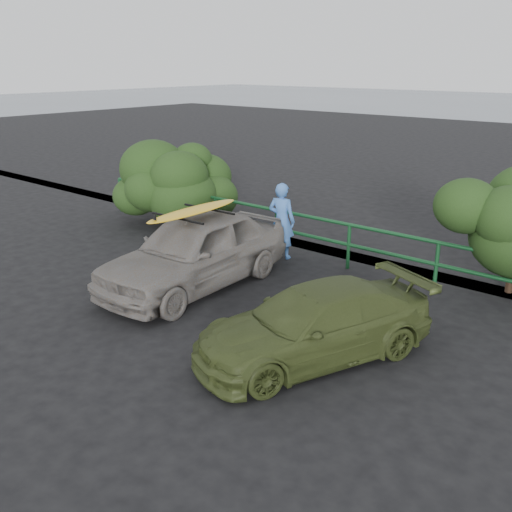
{
  "coord_description": "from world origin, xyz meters",
  "views": [
    {
      "loc": [
        7.02,
        -5.42,
        4.34
      ],
      "look_at": [
        1.0,
        1.82,
        1.12
      ],
      "focal_mm": 40.0,
      "sensor_mm": 36.0,
      "label": 1
    }
  ],
  "objects": [
    {
      "name": "olive_vehicle",
      "position": [
        2.67,
        1.2,
        0.56
      ],
      "size": [
        2.93,
        4.14,
        1.11
      ],
      "primitive_type": "imported",
      "rotation": [
        0.0,
        0.0,
        -0.4
      ],
      "color": "#3A461F",
      "rests_on": "ground"
    },
    {
      "name": "shrub_left",
      "position": [
        -4.8,
        5.4,
        1.17
      ],
      "size": [
        3.2,
        2.4,
        2.34
      ],
      "primitive_type": null,
      "color": "#213B15",
      "rests_on": "ground"
    },
    {
      "name": "man",
      "position": [
        -0.59,
        4.66,
        0.88
      ],
      "size": [
        0.72,
        0.55,
        1.77
      ],
      "primitive_type": "imported",
      "rotation": [
        0.0,
        0.0,
        3.35
      ],
      "color": "#3E6EBC",
      "rests_on": "ground"
    },
    {
      "name": "sedan",
      "position": [
        -0.84,
        2.13,
        0.75
      ],
      "size": [
        1.93,
        4.46,
        1.5
      ],
      "primitive_type": "imported",
      "rotation": [
        0.0,
        0.0,
        0.04
      ],
      "color": "slate",
      "rests_on": "ground"
    },
    {
      "name": "ground",
      "position": [
        0.0,
        0.0,
        0.0
      ],
      "size": [
        80.0,
        80.0,
        0.0
      ],
      "primitive_type": "plane",
      "color": "black"
    },
    {
      "name": "surfboard",
      "position": [
        -0.84,
        2.13,
        1.58
      ],
      "size": [
        0.59,
        2.44,
        0.07
      ],
      "primitive_type": "ellipsoid",
      "rotation": [
        0.0,
        0.0,
        0.04
      ],
      "color": "gold",
      "rests_on": "roof_rack"
    },
    {
      "name": "roof_rack",
      "position": [
        -0.84,
        2.13,
        1.52
      ],
      "size": [
        1.37,
        0.99,
        0.04
      ],
      "primitive_type": null,
      "rotation": [
        0.0,
        0.0,
        0.04
      ],
      "color": "black",
      "rests_on": "sedan"
    },
    {
      "name": "guardrail",
      "position": [
        0.0,
        5.0,
        0.52
      ],
      "size": [
        14.0,
        0.08,
        1.04
      ],
      "primitive_type": null,
      "color": "#134320",
      "rests_on": "ground"
    }
  ]
}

